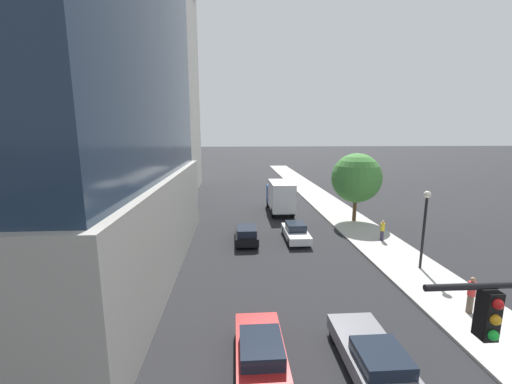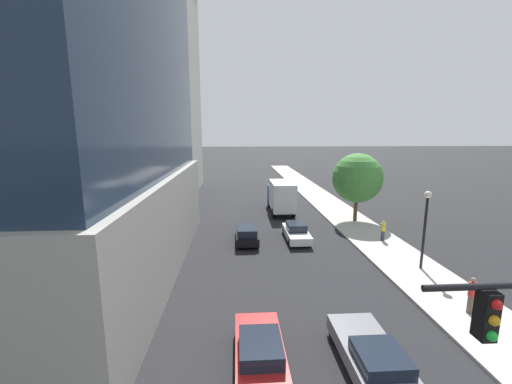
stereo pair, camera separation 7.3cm
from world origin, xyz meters
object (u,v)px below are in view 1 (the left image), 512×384
at_px(street_tree, 356,178).
at_px(car_gray, 371,353).
at_px(construction_building, 137,62).
at_px(street_lamp, 425,217).
at_px(car_black, 246,233).
at_px(pedestrian_red_shirt, 471,294).
at_px(pedestrian_yellow_shirt, 382,230).
at_px(box_truck, 280,195).
at_px(car_red, 260,350).
at_px(car_white, 296,232).

relative_size(street_tree, car_gray, 1.57).
xyz_separation_m(construction_building, street_tree, (25.29, -19.55, -14.16)).
bearing_deg(construction_building, street_lamp, -50.30).
bearing_deg(car_black, street_tree, 25.22).
relative_size(construction_building, pedestrian_red_shirt, 23.57).
distance_m(car_gray, pedestrian_red_shirt, 6.97).
height_order(pedestrian_yellow_shirt, pedestrian_red_shirt, pedestrian_red_shirt).
distance_m(construction_building, pedestrian_yellow_shirt, 39.91).
height_order(street_lamp, street_tree, street_tree).
bearing_deg(box_truck, construction_building, 140.37).
xyz_separation_m(car_black, car_red, (-0.00, -13.76, -0.00)).
bearing_deg(box_truck, car_white, -90.00).
bearing_deg(car_gray, car_white, 90.00).
xyz_separation_m(construction_building, box_truck, (18.59, -15.40, -16.59)).
height_order(street_tree, pedestrian_yellow_shirt, street_tree).
distance_m(street_tree, car_white, 9.02).
bearing_deg(car_red, car_gray, -6.25).
height_order(car_gray, box_truck, box_truck).
bearing_deg(construction_building, street_tree, -37.70).
distance_m(construction_building, street_tree, 34.96).
distance_m(construction_building, car_black, 33.68).
relative_size(street_lamp, car_gray, 1.19).
relative_size(street_lamp, box_truck, 0.73).
bearing_deg(car_black, car_white, 3.76).
relative_size(construction_building, street_lamp, 8.54).
bearing_deg(pedestrian_red_shirt, pedestrian_yellow_shirt, 86.92).
xyz_separation_m(street_tree, pedestrian_red_shirt, (-0.48, -16.11, -3.28)).
bearing_deg(car_gray, construction_building, 115.61).
height_order(car_gray, pedestrian_red_shirt, pedestrian_red_shirt).
height_order(street_tree, car_gray, street_tree).
relative_size(car_red, pedestrian_red_shirt, 2.24).
distance_m(street_tree, pedestrian_yellow_shirt, 6.70).
height_order(construction_building, pedestrian_red_shirt, construction_building).
height_order(street_tree, pedestrian_red_shirt, street_tree).
bearing_deg(car_gray, pedestrian_yellow_shirt, 63.30).
bearing_deg(car_black, car_gray, -74.14).
bearing_deg(box_truck, pedestrian_yellow_shirt, -55.74).
bearing_deg(construction_building, car_black, -59.38).
bearing_deg(car_gray, box_truck, 90.00).
distance_m(car_black, pedestrian_yellow_shirt, 10.83).
distance_m(street_lamp, pedestrian_red_shirt, 5.63).
height_order(car_white, pedestrian_red_shirt, pedestrian_red_shirt).
xyz_separation_m(car_white, pedestrian_red_shirt, (6.21, -11.32, 0.41)).
xyz_separation_m(car_gray, pedestrian_red_shirt, (6.21, 3.14, 0.39)).
height_order(construction_building, car_gray, construction_building).
bearing_deg(box_truck, pedestrian_red_shirt, -72.94).
distance_m(construction_building, street_lamp, 42.52).
distance_m(street_lamp, car_red, 13.61).
distance_m(construction_building, car_gray, 46.57).
height_order(construction_building, car_black, construction_building).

